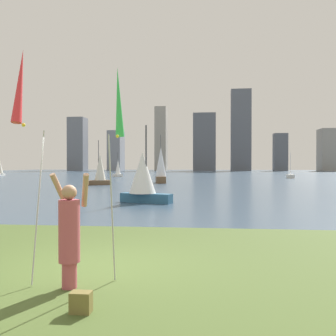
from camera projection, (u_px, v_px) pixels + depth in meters
The scene contains 18 objects.
ground at pixel (192, 177), 58.02m from camera, with size 120.00×138.00×0.12m.
person at pixel (69, 231), 6.04m from camera, with size 0.69×0.51×1.88m.
kite_flag_left at pixel (21, 92), 5.74m from camera, with size 0.16×1.06×3.83m.
kite_flag_right at pixel (118, 107), 6.66m from camera, with size 0.16×0.89×3.75m.
bag at pixel (81, 302), 5.03m from camera, with size 0.28×0.18×0.29m.
sailboat_0 at pixel (290, 176), 52.22m from camera, with size 0.74×1.95×3.58m.
sailboat_1 at pixel (100, 171), 35.80m from camera, with size 2.34×1.84×4.31m.
sailboat_2 at pixel (0, 168), 63.17m from camera, with size 1.18×2.28×3.73m.
sailboat_4 at pixel (161, 167), 39.12m from camera, with size 1.40×2.43×5.10m.
sailboat_5 at pixel (118, 169), 58.29m from camera, with size 1.84×1.86×3.87m.
sailboat_6 at pixel (143, 177), 19.36m from camera, with size 2.86×1.76×4.05m.
skyline_tower_0 at pixel (78, 144), 111.02m from camera, with size 4.86×5.03×15.87m.
skyline_tower_1 at pixel (116, 151), 112.75m from camera, with size 3.97×6.84×12.01m.
skyline_tower_2 at pixel (161, 139), 110.08m from camera, with size 3.31×5.59×18.79m.
skyline_tower_3 at pixel (204, 142), 107.64m from camera, with size 6.46×4.95×16.66m.
skyline_tower_4 at pixel (241, 130), 108.93m from camera, with size 5.78×3.32×23.89m.
skyline_tower_5 at pixel (280, 152), 108.20m from camera, with size 3.86×3.42×10.93m.
skyline_tower_6 at pixel (328, 150), 105.83m from camera, with size 4.79×5.78×12.05m.
Camera 1 is at (2.14, -7.13, 2.03)m, focal length 39.60 mm.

